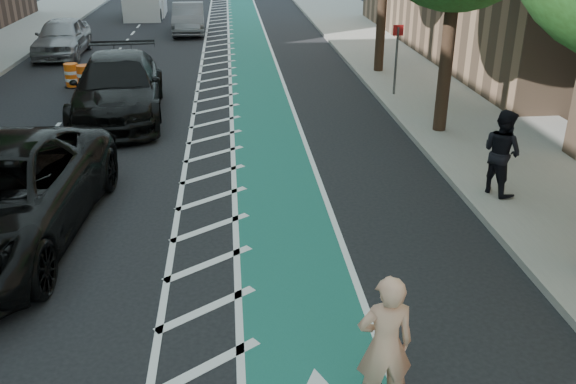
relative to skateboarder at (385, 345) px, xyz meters
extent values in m
plane|color=black|center=(-3.70, 2.44, -1.05)|extent=(120.00, 120.00, 0.00)
cube|color=#195848|center=(-0.70, 12.44, -1.04)|extent=(2.00, 90.00, 0.01)
cube|color=silver|center=(-2.20, 12.44, -1.05)|extent=(1.40, 90.00, 0.01)
cube|color=gray|center=(5.80, 12.44, -0.98)|extent=(5.00, 90.00, 0.15)
cube|color=gray|center=(3.35, 12.44, -0.97)|extent=(0.12, 90.00, 0.16)
cylinder|color=#382619|center=(4.20, 10.44, 1.15)|extent=(0.36, 0.36, 4.40)
cylinder|color=#382619|center=(4.20, 18.44, 1.15)|extent=(0.36, 0.36, 4.40)
cylinder|color=#4C4C4C|center=(3.90, 14.44, 0.15)|extent=(0.08, 0.08, 2.40)
cube|color=red|center=(3.90, 14.44, 1.25)|extent=(0.35, 0.02, 0.35)
imported|color=tan|center=(0.00, 0.00, 0.00)|extent=(0.69, 0.45, 1.87)
imported|color=black|center=(-5.14, 13.14, -0.12)|extent=(3.10, 6.61, 1.86)
imported|color=#95959A|center=(-9.15, 22.99, -0.21)|extent=(2.05, 4.94, 1.67)
imported|color=slate|center=(-3.83, 28.58, -0.27)|extent=(1.83, 4.81, 1.57)
imported|color=black|center=(4.03, 6.08, 0.04)|extent=(1.02, 1.12, 1.87)
cube|color=silver|center=(-6.85, 33.32, -0.22)|extent=(2.25, 1.83, 1.65)
cylinder|color=black|center=(-7.83, 32.85, -0.66)|extent=(0.30, 0.78, 0.77)
cylinder|color=black|center=(-5.85, 32.91, -0.66)|extent=(0.30, 0.78, 0.77)
cylinder|color=black|center=(-7.95, 36.81, -0.66)|extent=(0.30, 0.78, 0.77)
cylinder|color=black|center=(-5.97, 36.87, -0.66)|extent=(0.30, 0.78, 0.77)
cylinder|color=#FD510D|center=(-5.90, 8.27, -0.58)|extent=(0.55, 0.55, 0.95)
cylinder|color=silver|center=(-5.90, 8.27, -0.73)|extent=(0.56, 0.56, 0.13)
cylinder|color=silver|center=(-5.90, 8.27, -0.44)|extent=(0.56, 0.56, 0.13)
cylinder|color=black|center=(-5.90, 8.27, -1.03)|extent=(0.69, 0.69, 0.04)
cylinder|color=#F4540C|center=(-6.86, 16.44, -0.59)|extent=(0.54, 0.54, 0.93)
cylinder|color=silver|center=(-6.86, 16.44, -0.74)|extent=(0.55, 0.55, 0.12)
cylinder|color=silver|center=(-6.86, 16.44, -0.45)|extent=(0.55, 0.55, 0.12)
cylinder|color=black|center=(-6.86, 16.44, -1.03)|extent=(0.68, 0.68, 0.04)
cylinder|color=#F35C0C|center=(-7.47, 17.08, -0.62)|extent=(0.50, 0.50, 0.86)
cylinder|color=silver|center=(-7.47, 17.08, -0.76)|extent=(0.51, 0.51, 0.12)
cylinder|color=silver|center=(-7.47, 17.08, -0.49)|extent=(0.51, 0.51, 0.12)
cylinder|color=black|center=(-7.47, 17.08, -1.03)|extent=(0.63, 0.63, 0.04)
camera|label=1|loc=(-1.69, -5.66, 4.56)|focal=38.00mm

